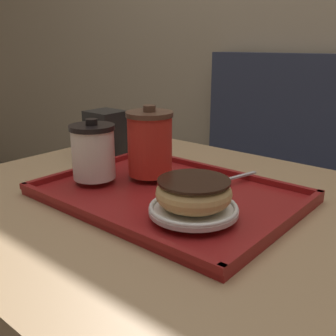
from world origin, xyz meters
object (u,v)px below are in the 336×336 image
object	(u,v)px
donut_chocolate_glazed	(194,192)
coffee_cup_front	(93,151)
coffee_cup_rear	(150,143)
napkin_dispenser	(106,133)
spoon	(213,182)

from	to	relation	value
donut_chocolate_glazed	coffee_cup_front	bearing A→B (deg)	177.87
coffee_cup_rear	donut_chocolate_glazed	size ratio (longest dim) A/B	1.17
donut_chocolate_glazed	napkin_dispenser	xyz separation A→B (m)	(-0.45, 0.20, 0.00)
coffee_cup_front	spoon	bearing A→B (deg)	30.65
coffee_cup_rear	napkin_dispenser	distance (m)	0.28
donut_chocolate_glazed	spoon	bearing A→B (deg)	111.03
napkin_dispenser	coffee_cup_front	bearing A→B (deg)	-46.74
coffee_cup_rear	spoon	xyz separation A→B (m)	(0.14, 0.03, -0.07)
donut_chocolate_glazed	napkin_dispenser	bearing A→B (deg)	155.78
coffee_cup_rear	spoon	bearing A→B (deg)	13.00
coffee_cup_front	donut_chocolate_glazed	world-z (taller)	coffee_cup_front
coffee_cup_front	coffee_cup_rear	size ratio (longest dim) A/B	0.84
donut_chocolate_glazed	napkin_dispenser	size ratio (longest dim) A/B	1.04
coffee_cup_front	coffee_cup_rear	bearing A→B (deg)	52.42
donut_chocolate_glazed	spoon	xyz separation A→B (m)	(-0.05, 0.14, -0.03)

